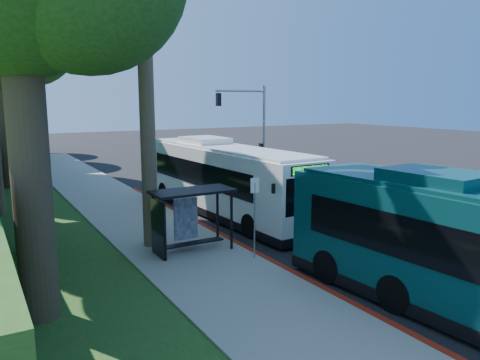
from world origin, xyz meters
TOP-DOWN VIEW (x-y plane):
  - ground at (0.00, 0.00)m, footprint 140.00×140.00m
  - sidewalk at (-7.30, 0.00)m, footprint 4.50×70.00m
  - red_curb at (-5.00, -4.00)m, footprint 0.25×30.00m
  - grass_verge at (-13.00, 5.00)m, footprint 8.00×70.00m
  - bus_shelter at (-7.26, -2.86)m, footprint 3.20×1.51m
  - stop_sign_pole at (-5.40, -5.00)m, footprint 0.35×0.06m
  - traffic_signal_pole at (3.78, 10.00)m, footprint 4.10×0.30m
  - tree_2 at (-11.89, 15.98)m, footprint 8.82×8.40m
  - tree_5 at (-10.41, 39.99)m, footprint 7.35×7.00m
  - white_bus at (-2.90, 1.99)m, footprint 3.42×13.34m
  - pickup at (1.17, 8.60)m, footprint 3.06×5.47m

SIDE VIEW (x-z plane):
  - ground at x=0.00m, z-range 0.00..0.00m
  - grass_verge at x=-13.00m, z-range 0.00..0.06m
  - sidewalk at x=-7.30m, z-range 0.00..0.12m
  - red_curb at x=-5.00m, z-range 0.00..0.13m
  - pickup at x=1.17m, z-range 0.00..1.45m
  - bus_shelter at x=-7.26m, z-range 0.53..3.08m
  - white_bus at x=-2.90m, z-range -0.05..3.90m
  - stop_sign_pole at x=-5.40m, z-range 0.50..3.67m
  - traffic_signal_pole at x=3.78m, z-range 0.92..7.92m
  - tree_5 at x=-10.41m, z-range 2.53..15.39m
  - tree_2 at x=-11.89m, z-range 2.92..18.04m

